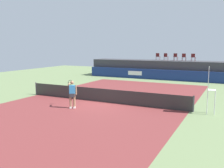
% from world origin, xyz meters
% --- Properties ---
extents(ground_plane, '(48.00, 48.00, 0.00)m').
position_xyz_m(ground_plane, '(0.00, 3.00, 0.00)').
color(ground_plane, '#6B7F51').
extents(court_inner, '(12.00, 22.00, 0.00)m').
position_xyz_m(court_inner, '(0.00, 0.00, 0.00)').
color(court_inner, maroon).
rests_on(court_inner, ground).
extents(sponsor_wall, '(18.00, 0.22, 1.20)m').
position_xyz_m(sponsor_wall, '(-0.01, 13.50, 0.60)').
color(sponsor_wall, navy).
rests_on(sponsor_wall, ground).
extents(spectator_platform, '(18.00, 2.80, 2.20)m').
position_xyz_m(spectator_platform, '(0.00, 15.30, 1.10)').
color(spectator_platform, '#38383D').
rests_on(spectator_platform, ground).
extents(spectator_chair_far_left, '(0.46, 0.46, 0.89)m').
position_xyz_m(spectator_chair_far_left, '(-0.51, 15.36, 2.69)').
color(spectator_chair_far_left, '#561919').
rests_on(spectator_chair_far_left, spectator_platform).
extents(spectator_chair_left, '(0.47, 0.47, 0.89)m').
position_xyz_m(spectator_chair_left, '(0.51, 15.30, 2.69)').
color(spectator_chair_left, '#561919').
rests_on(spectator_chair_left, spectator_platform).
extents(spectator_chair_center, '(0.46, 0.46, 0.89)m').
position_xyz_m(spectator_chair_center, '(1.68, 15.42, 2.69)').
color(spectator_chair_center, '#561919').
rests_on(spectator_chair_center, spectator_platform).
extents(spectator_chair_right, '(0.44, 0.44, 0.89)m').
position_xyz_m(spectator_chair_right, '(2.73, 15.13, 2.69)').
color(spectator_chair_right, '#561919').
rests_on(spectator_chair_right, spectator_platform).
extents(spectator_chair_far_right, '(0.47, 0.47, 0.89)m').
position_xyz_m(spectator_chair_far_right, '(3.77, 15.23, 2.69)').
color(spectator_chair_far_right, '#561919').
rests_on(spectator_chair_far_right, spectator_platform).
extents(umpire_chair, '(0.49, 0.49, 2.76)m').
position_xyz_m(umpire_chair, '(7.06, -0.01, 1.59)').
color(umpire_chair, white).
rests_on(umpire_chair, ground).
extents(tennis_net, '(12.40, 0.02, 0.95)m').
position_xyz_m(tennis_net, '(0.00, 0.00, 0.47)').
color(tennis_net, '#2D2D2D').
rests_on(tennis_net, ground).
extents(net_post_near, '(0.10, 0.10, 1.00)m').
position_xyz_m(net_post_near, '(-6.20, 0.00, 0.50)').
color(net_post_near, '#4C4C51').
rests_on(net_post_near, ground).
extents(net_post_far, '(0.10, 0.10, 1.00)m').
position_xyz_m(net_post_far, '(6.20, 0.00, 0.50)').
color(net_post_far, '#4C4C51').
rests_on(net_post_far, ground).
extents(tennis_player, '(1.07, 1.04, 1.77)m').
position_xyz_m(tennis_player, '(-0.86, -2.43, 0.96)').
color(tennis_player, white).
rests_on(tennis_player, court_inner).
extents(tennis_ball, '(0.07, 0.07, 0.07)m').
position_xyz_m(tennis_ball, '(3.55, 2.22, 0.04)').
color(tennis_ball, '#D8EA33').
rests_on(tennis_ball, court_inner).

